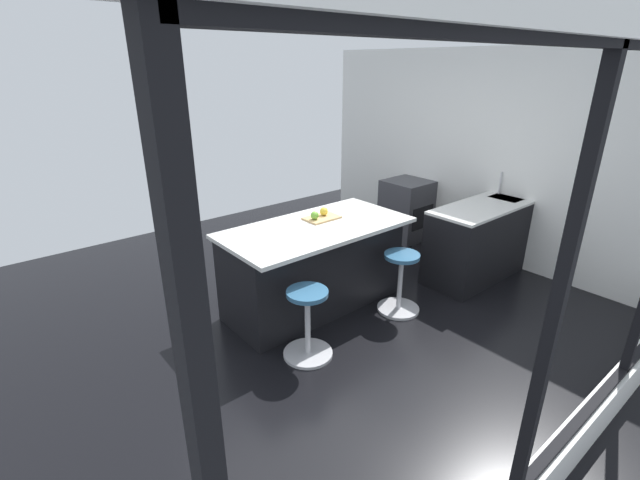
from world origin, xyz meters
TOP-DOWN VIEW (x-y plane):
  - ground_plane at (0.00, 0.00)m, footprint 6.81×6.81m
  - window_panel_rear at (0.00, 2.53)m, footprint 5.24×0.12m
  - interior_partition_left at (-2.62, 0.00)m, footprint 0.12×5.06m
  - sink_cabinet at (-2.28, 0.60)m, footprint 2.07×0.60m
  - oven_range at (-2.27, -0.79)m, footprint 0.60×0.61m
  - kitchen_island at (0.02, -0.10)m, footprint 1.93×0.96m
  - stool_by_window at (-0.59, 0.55)m, footprint 0.44×0.44m
  - stool_middle at (0.63, 0.55)m, footprint 0.44×0.44m
  - cutting_board at (-0.16, -0.19)m, footprint 0.36×0.24m
  - apple_yellow at (-0.21, -0.22)m, footprint 0.09×0.09m
  - apple_green at (-0.05, -0.18)m, footprint 0.08×0.08m

SIDE VIEW (x-z plane):
  - ground_plane at x=0.00m, z-range 0.00..0.00m
  - stool_by_window at x=-0.59m, z-range -0.02..0.63m
  - stool_middle at x=0.63m, z-range -0.02..0.63m
  - oven_range at x=-2.27m, z-range 0.00..0.86m
  - sink_cabinet at x=-2.28m, z-range -0.13..1.04m
  - kitchen_island at x=0.02m, z-range 0.01..0.92m
  - cutting_board at x=-0.16m, z-range 0.92..0.94m
  - window_panel_rear at x=0.00m, z-range -0.37..2.24m
  - apple_green at x=-0.05m, z-range 0.94..1.02m
  - apple_yellow at x=-0.21m, z-range 0.94..1.02m
  - interior_partition_left at x=-2.62m, z-range 0.00..2.62m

